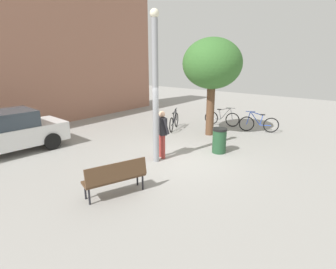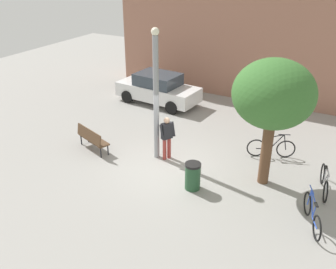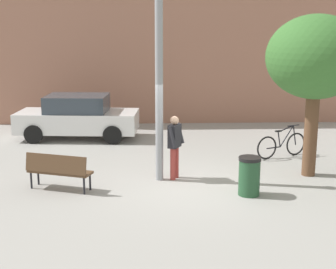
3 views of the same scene
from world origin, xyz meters
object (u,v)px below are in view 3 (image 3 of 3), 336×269
Objects in this scene: bicycle_black at (282,145)px; trash_bin at (249,176)px; parked_car_white at (78,117)px; person_by_lamppost at (175,143)px; park_bench at (58,169)px; plaza_tree at (316,58)px; lamppost at (159,83)px.

bicycle_black reaches higher than trash_bin.
bicycle_black is 0.39× the size of parked_car_white.
park_bench is at bearing -164.06° from person_by_lamppost.
plaza_tree is at bearing -34.36° from parked_car_white.
bicycle_black reaches higher than park_bench.
trash_bin reaches higher than park_bench.
plaza_tree is at bearing 8.69° from park_bench.
person_by_lamppost is 4.21m from plaza_tree.
lamppost reaches higher than bicycle_black.
trash_bin is at bearing -31.21° from lamppost.
lamppost reaches higher than parked_car_white.
parked_car_white is at bearing 123.43° from person_by_lamppost.
person_by_lamppost is 1.00× the size of park_bench.
person_by_lamppost is 3.02m from park_bench.
bicycle_black is 1.80× the size of trash_bin.
parked_car_white is at bearing 145.64° from plaza_tree.
person_by_lamppost reaches higher than trash_bin.
bicycle_black is (3.77, 2.07, -2.15)m from lamppost.
lamppost is at bearing -176.69° from plaza_tree.
plaza_tree is (4.01, 0.23, 0.57)m from lamppost.
lamppost is at bearing 17.07° from park_bench.
bicycle_black is 3.74m from trash_bin.
park_bench is 0.39× the size of plaza_tree.
parked_car_white is (-3.18, 4.82, -0.19)m from person_by_lamppost.
parked_car_white is (-6.55, 2.81, 0.39)m from bicycle_black.
parked_car_white reaches higher than park_bench.
lamppost is 4.06m from plaza_tree.
bicycle_black is at bearing 24.35° from park_bench.
lamppost is at bearing 148.79° from trash_bin.
trash_bin is (4.57, -0.51, -0.08)m from park_bench.
parked_car_white is 4.65× the size of trash_bin.
bicycle_black is at bearing 30.74° from person_by_lamppost.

